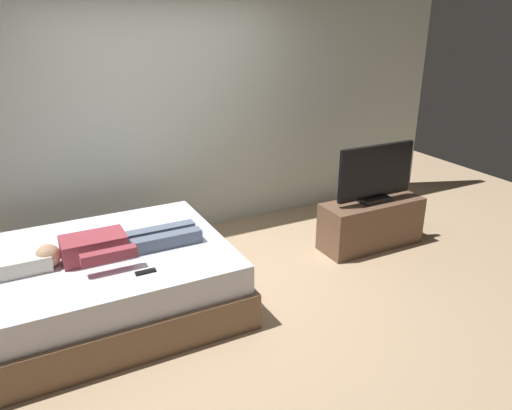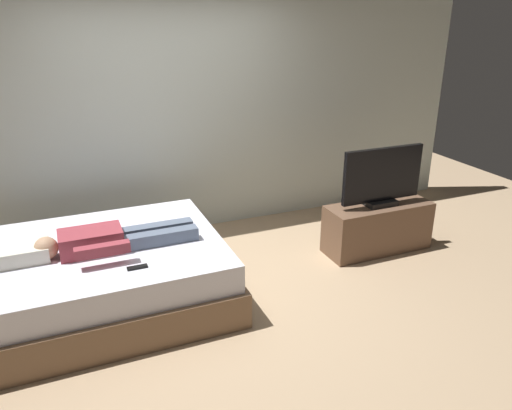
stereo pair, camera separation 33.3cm
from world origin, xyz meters
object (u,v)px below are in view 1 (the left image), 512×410
at_px(bed, 110,281).
at_px(tv, 375,175).
at_px(person, 112,245).
at_px(remote, 146,272).
at_px(pillow, 16,262).
at_px(tv_stand, 371,223).

xyz_separation_m(bed, tv, (2.68, -0.03, 0.52)).
bearing_deg(person, remote, -69.53).
height_order(bed, remote, remote).
xyz_separation_m(pillow, tv, (3.33, -0.03, 0.18)).
bearing_deg(bed, remote, -70.02).
height_order(pillow, person, person).
xyz_separation_m(person, tv, (2.65, 0.07, 0.16)).
xyz_separation_m(pillow, remote, (0.83, -0.50, -0.05)).
xyz_separation_m(person, tv_stand, (2.65, 0.07, -0.37)).
bearing_deg(pillow, remote, -30.78).
bearing_deg(bed, person, -72.28).
relative_size(pillow, remote, 3.20).
bearing_deg(pillow, tv_stand, -0.43).
relative_size(bed, tv, 2.21).
distance_m(remote, tv, 2.56).
height_order(bed, person, person).
bearing_deg(tv, person, -178.60).
distance_m(pillow, remote, 0.97).
relative_size(bed, person, 1.54).
bearing_deg(pillow, person, -7.57).
relative_size(person, tv_stand, 1.15).
xyz_separation_m(pillow, tv_stand, (3.33, -0.03, -0.35)).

